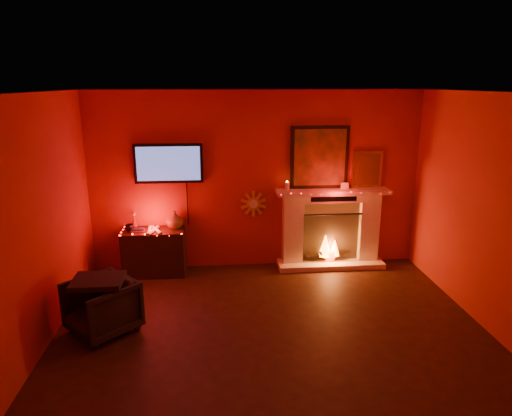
{
  "coord_description": "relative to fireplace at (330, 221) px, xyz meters",
  "views": [
    {
      "loc": [
        -0.61,
        -4.24,
        2.8
      ],
      "look_at": [
        -0.08,
        1.7,
        1.15
      ],
      "focal_mm": 32.0,
      "sensor_mm": 36.0,
      "label": 1
    }
  ],
  "objects": [
    {
      "name": "room",
      "position": [
        -1.14,
        -2.39,
        0.63
      ],
      "size": [
        5.0,
        5.0,
        5.0
      ],
      "color": "black",
      "rests_on": "ground"
    },
    {
      "name": "sunburst_clock",
      "position": [
        -1.19,
        0.09,
        0.28
      ],
      "size": [
        0.4,
        0.03,
        0.4
      ],
      "color": "gold",
      "rests_on": "room"
    },
    {
      "name": "fireplace",
      "position": [
        0.0,
        0.0,
        0.0
      ],
      "size": [
        1.72,
        0.4,
        2.18
      ],
      "color": "#F4E7CD",
      "rests_on": "floor"
    },
    {
      "name": "tv",
      "position": [
        -2.44,
        0.06,
        0.92
      ],
      "size": [
        1.0,
        0.07,
        1.24
      ],
      "color": "black",
      "rests_on": "room"
    },
    {
      "name": "console_table",
      "position": [
        -2.69,
        -0.13,
        -0.34
      ],
      "size": [
        0.91,
        0.52,
        0.96
      ],
      "color": "black",
      "rests_on": "floor"
    },
    {
      "name": "armchair",
      "position": [
        -3.09,
        -1.77,
        -0.41
      ],
      "size": [
        0.97,
        0.97,
        0.63
      ],
      "primitive_type": "imported",
      "rotation": [
        0.0,
        0.0,
        -0.83
      ],
      "color": "black",
      "rests_on": "floor"
    }
  ]
}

